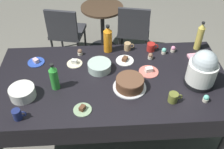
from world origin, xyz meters
name	(u,v)px	position (x,y,z in m)	size (l,w,h in m)	color
ground	(112,127)	(0.00, 0.00, 0.00)	(9.00, 9.00, 0.00)	slate
potluck_table	(112,83)	(0.00, 0.00, 0.69)	(2.20, 1.10, 0.75)	black
frosted_layer_cake	(130,83)	(0.15, -0.13, 0.80)	(0.30, 0.30, 0.11)	silver
slow_cooker	(203,69)	(0.79, -0.11, 0.92)	(0.27, 0.27, 0.36)	black
glass_salad_bowl	(99,66)	(-0.11, 0.14, 0.79)	(0.23, 0.23, 0.08)	#B2C6BC
ceramic_snack_bowl	(22,92)	(-0.78, -0.19, 0.80)	(0.22, 0.22, 0.10)	silver
dessert_plate_sage	(82,109)	(-0.27, -0.37, 0.76)	(0.15, 0.15, 0.04)	#8CA87F
dessert_plate_white	(125,60)	(0.15, 0.26, 0.76)	(0.18, 0.18, 0.04)	white
dessert_plate_cream	(75,63)	(-0.36, 0.24, 0.76)	(0.15, 0.15, 0.05)	beige
dessert_plate_cobalt	(36,62)	(-0.75, 0.28, 0.76)	(0.17, 0.17, 0.04)	#2D4CB2
dessert_plate_coral	(149,71)	(0.36, 0.07, 0.76)	(0.19, 0.19, 0.05)	#E07266
cupcake_berry	(173,49)	(0.67, 0.39, 0.78)	(0.05, 0.05, 0.07)	beige
cupcake_cocoa	(164,51)	(0.57, 0.36, 0.78)	(0.05, 0.05, 0.07)	beige
cupcake_lemon	(80,52)	(-0.31, 0.39, 0.78)	(0.05, 0.05, 0.07)	beige
cupcake_vanilla	(150,56)	(0.41, 0.28, 0.78)	(0.05, 0.05, 0.07)	beige
cupcake_rose	(206,98)	(0.78, -0.33, 0.78)	(0.05, 0.05, 0.07)	beige
soda_bottle_lime_soda	(54,77)	(-0.51, -0.09, 0.88)	(0.08, 0.08, 0.27)	green
soda_bottle_orange_juice	(108,39)	(-0.02, 0.44, 0.89)	(0.09, 0.09, 0.31)	orange
soda_bottle_ginger_ale	(200,37)	(0.95, 0.43, 0.90)	(0.07, 0.07, 0.32)	gold
coffee_mug_red	(151,47)	(0.44, 0.42, 0.79)	(0.13, 0.09, 0.08)	#B2231E
coffee_mug_olive	(174,97)	(0.50, -0.32, 0.79)	(0.12, 0.08, 0.09)	olive
coffee_mug_navy	(17,114)	(-0.77, -0.43, 0.80)	(0.11, 0.07, 0.09)	navy
coffee_mug_tan	(128,46)	(0.20, 0.45, 0.79)	(0.11, 0.07, 0.08)	tan
paper_napkin_stack	(196,58)	(0.88, 0.25, 0.76)	(0.14, 0.14, 0.02)	pink
maroon_chair_left	(66,30)	(-0.57, 1.31, 0.49)	(0.52, 0.52, 0.85)	#333338
maroon_chair_right	(134,28)	(0.38, 1.31, 0.49)	(0.52, 0.52, 0.85)	#333338
round_cafe_table	(102,21)	(-0.05, 1.53, 0.50)	(0.60, 0.60, 0.72)	#473323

